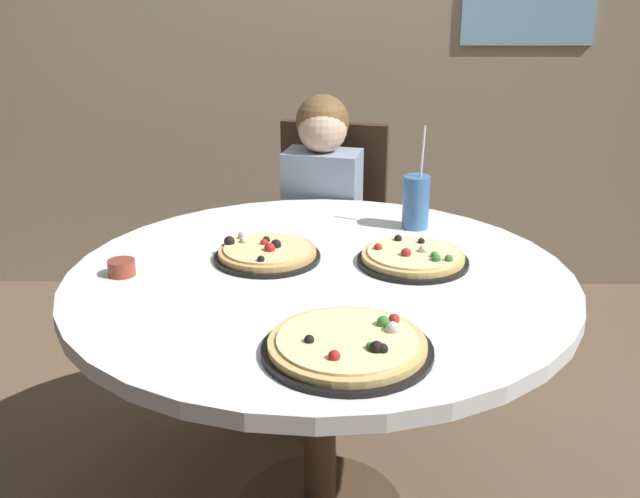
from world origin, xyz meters
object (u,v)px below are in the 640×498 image
at_px(dining_table, 320,305).
at_px(sauce_bowl, 122,268).
at_px(diner_child, 317,268).
at_px(soda_cup, 416,202).
at_px(chair_wooden, 328,239).
at_px(pizza_pepperoni, 413,258).
at_px(pizza_veggie, 348,346).
at_px(pizza_cheese, 267,253).

height_order(dining_table, sauce_bowl, sauce_bowl).
xyz_separation_m(diner_child, soda_cup, (0.30, -0.32, 0.35)).
xyz_separation_m(chair_wooden, soda_cup, (0.26, -0.50, 0.30)).
bearing_deg(pizza_pepperoni, pizza_veggie, -110.44).
relative_size(dining_table, pizza_cheese, 4.56).
height_order(dining_table, pizza_pepperoni, pizza_pepperoni).
bearing_deg(pizza_veggie, dining_table, 98.60).
bearing_deg(pizza_veggie, pizza_pepperoni, 69.56).
distance_m(chair_wooden, soda_cup, 0.64).
xyz_separation_m(dining_table, pizza_pepperoni, (0.25, 0.08, 0.10)).
distance_m(dining_table, sauce_bowl, 0.52).
relative_size(chair_wooden, pizza_cheese, 3.31).
relative_size(dining_table, soda_cup, 4.25).
xyz_separation_m(pizza_veggie, soda_cup, (0.22, 0.79, 0.06)).
bearing_deg(diner_child, pizza_veggie, -85.87).
relative_size(dining_table, diner_child, 1.21).
distance_m(diner_child, sauce_bowl, 0.90).
bearing_deg(diner_child, dining_table, -88.60).
bearing_deg(pizza_veggie, soda_cup, 74.37).
bearing_deg(chair_wooden, diner_child, -101.74).
xyz_separation_m(diner_child, pizza_cheese, (-0.13, -0.58, 0.28)).
distance_m(diner_child, pizza_pepperoni, 0.72).
bearing_deg(pizza_cheese, soda_cup, 31.69).
xyz_separation_m(diner_child, sauce_bowl, (-0.49, -0.70, 0.29)).
height_order(pizza_cheese, soda_cup, soda_cup).
xyz_separation_m(chair_wooden, pizza_cheese, (-0.16, -0.76, 0.24)).
bearing_deg(dining_table, pizza_veggie, -81.40).
xyz_separation_m(chair_wooden, pizza_pepperoni, (0.23, -0.79, 0.24)).
relative_size(pizza_cheese, pizza_pepperoni, 0.97).
height_order(diner_child, sauce_bowl, diner_child).
bearing_deg(sauce_bowl, soda_cup, 25.71).
bearing_deg(pizza_pepperoni, dining_table, -162.86).
relative_size(pizza_cheese, soda_cup, 0.93).
xyz_separation_m(pizza_pepperoni, soda_cup, (0.04, 0.29, 0.06)).
height_order(pizza_pepperoni, soda_cup, soda_cup).
relative_size(chair_wooden, pizza_pepperoni, 3.21).
bearing_deg(pizza_veggie, diner_child, 94.13).
height_order(dining_table, soda_cup, soda_cup).
distance_m(chair_wooden, pizza_cheese, 0.81).
distance_m(pizza_veggie, pizza_pepperoni, 0.53).
bearing_deg(diner_child, chair_wooden, 78.26).
distance_m(pizza_cheese, soda_cup, 0.51).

